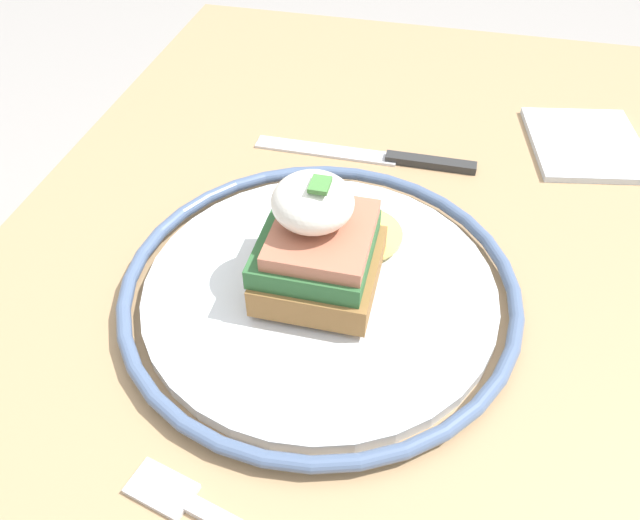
{
  "coord_description": "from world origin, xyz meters",
  "views": [
    {
      "loc": [
        -0.28,
        -0.01,
        1.07
      ],
      "look_at": [
        0.01,
        0.06,
        0.78
      ],
      "focal_mm": 35.0,
      "sensor_mm": 36.0,
      "label": 1
    }
  ],
  "objects_px": {
    "sandwich": "(319,243)",
    "knife": "(382,157)",
    "plate": "(320,288)",
    "napkin": "(586,144)"
  },
  "relations": [
    {
      "from": "sandwich",
      "to": "knife",
      "type": "xyz_separation_m",
      "value": [
        0.17,
        -0.02,
        -0.04
      ]
    },
    {
      "from": "plate",
      "to": "napkin",
      "type": "distance_m",
      "value": 0.31
    },
    {
      "from": "sandwich",
      "to": "napkin",
      "type": "xyz_separation_m",
      "value": [
        0.23,
        -0.2,
        -0.04
      ]
    },
    {
      "from": "sandwich",
      "to": "napkin",
      "type": "distance_m",
      "value": 0.31
    },
    {
      "from": "plate",
      "to": "sandwich",
      "type": "distance_m",
      "value": 0.04
    },
    {
      "from": "sandwich",
      "to": "knife",
      "type": "distance_m",
      "value": 0.18
    },
    {
      "from": "plate",
      "to": "sandwich",
      "type": "bearing_deg",
      "value": 24.14
    },
    {
      "from": "plate",
      "to": "napkin",
      "type": "relative_size",
      "value": 2.43
    },
    {
      "from": "sandwich",
      "to": "knife",
      "type": "relative_size",
      "value": 0.63
    },
    {
      "from": "knife",
      "to": "napkin",
      "type": "bearing_deg",
      "value": -70.59
    }
  ]
}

